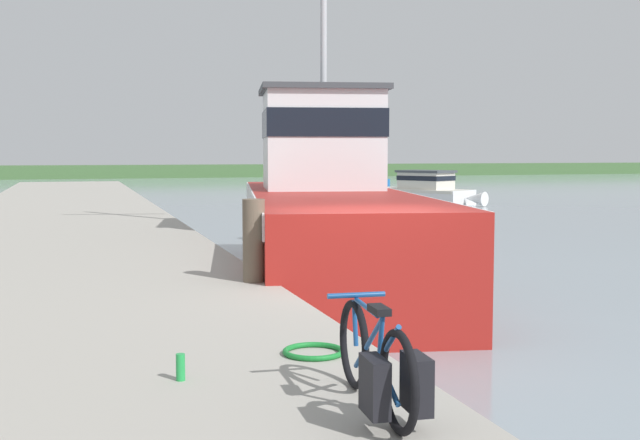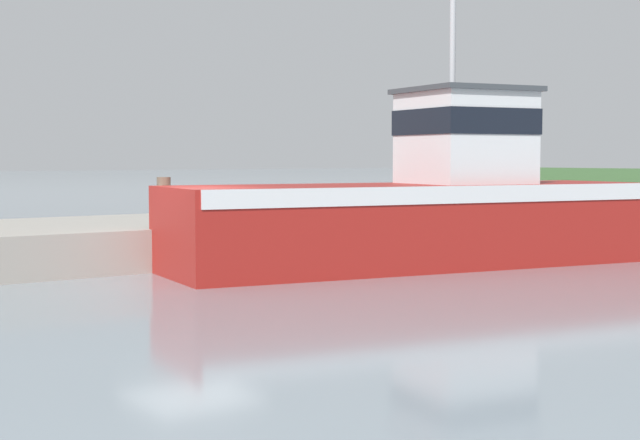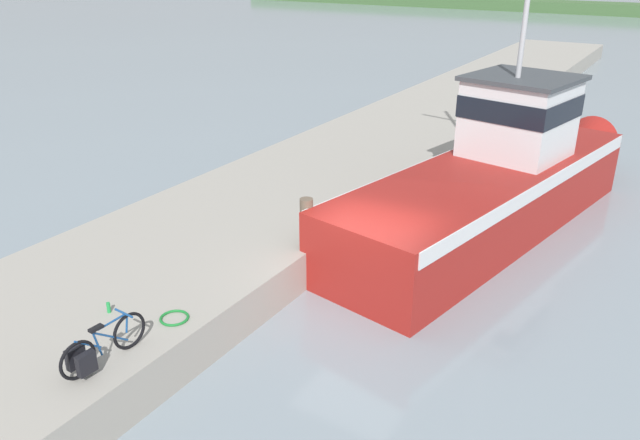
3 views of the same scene
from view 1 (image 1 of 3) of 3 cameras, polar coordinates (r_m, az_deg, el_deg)
name	(u,v)px [view 1 (image 1 of 3)]	position (r m, az deg, el deg)	size (l,w,h in m)	color
ground_plane	(373,346)	(11.44, 3.79, -8.90)	(320.00, 320.00, 0.00)	#84939E
dock_pier	(58,332)	(10.63, -18.16, -7.59)	(5.68, 80.00, 0.95)	#A39E93
far_shoreline	(379,170)	(93.55, 4.24, 3.59)	(180.00, 5.00, 1.33)	#426638
fishing_boat_main	(326,213)	(17.12, 0.40, 0.47)	(5.24, 13.82, 9.24)	maroon
boat_blue_far	(419,191)	(42.86, 7.04, 2.10)	(5.10, 7.28, 1.76)	silver
boat_orange_near	(366,180)	(55.73, 3.30, 2.87)	(2.25, 5.75, 5.17)	#236BB2
bicycle_touring	(381,366)	(5.48, 4.35, -10.35)	(0.49, 1.69, 0.74)	black
mooring_post	(254,241)	(10.97, -4.73, -1.47)	(0.31, 0.31, 1.13)	brown
hose_coil	(314,351)	(7.13, -0.46, -9.33)	(0.55, 0.55, 0.05)	#197A2D
water_bottle_by_bike	(181,367)	(6.42, -9.89, -10.27)	(0.07, 0.07, 0.21)	green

